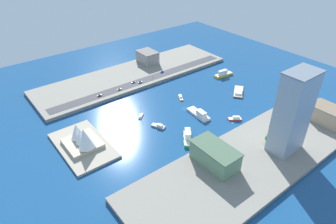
% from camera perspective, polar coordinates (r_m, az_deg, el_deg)
% --- Properties ---
extents(ground_plane, '(440.00, 440.00, 0.00)m').
position_cam_1_polar(ground_plane, '(303.54, 3.07, 0.80)').
color(ground_plane, navy).
extents(quay_west, '(70.00, 240.00, 3.41)m').
position_cam_1_polar(quay_west, '(253.43, 17.09, -7.79)').
color(quay_west, gray).
rests_on(quay_west, ground_plane).
extents(quay_east, '(70.00, 240.00, 3.41)m').
position_cam_1_polar(quay_east, '(369.47, -6.47, 7.11)').
color(quay_east, gray).
rests_on(quay_east, ground_plane).
extents(peninsula_point, '(64.53, 37.55, 2.00)m').
position_cam_1_polar(peninsula_point, '(262.53, -15.95, -6.15)').
color(peninsula_point, '#A89E89').
rests_on(peninsula_point, ground_plane).
extents(road_strip, '(12.85, 228.00, 0.15)m').
position_cam_1_polar(road_strip, '(351.29, -4.49, 6.12)').
color(road_strip, '#38383D').
rests_on(road_strip, quay_east).
extents(sailboat_small_white, '(8.72, 8.98, 11.48)m').
position_cam_1_polar(sailboat_small_white, '(290.01, -5.20, -0.76)').
color(sailboat_small_white, white).
rests_on(sailboat_small_white, ground_plane).
extents(water_taxi_orange, '(12.64, 8.74, 2.89)m').
position_cam_1_polar(water_taxi_orange, '(319.64, 2.43, 2.83)').
color(water_taxi_orange, orange).
rests_on(water_taxi_orange, ground_plane).
extents(tugboat_red, '(11.38, 13.00, 3.72)m').
position_cam_1_polar(tugboat_red, '(291.64, 12.71, -1.22)').
color(tugboat_red, red).
rests_on(tugboat_red, ground_plane).
extents(ferry_green_doubledeck, '(21.22, 18.55, 8.05)m').
position_cam_1_polar(ferry_green_doubledeck, '(258.88, 3.79, -4.79)').
color(ferry_green_doubledeck, '#2D8C4C').
rests_on(ferry_green_doubledeck, ground_plane).
extents(barge_flat_brown, '(24.28, 27.28, 3.57)m').
position_cam_1_polar(barge_flat_brown, '(338.59, 13.34, 3.78)').
color(barge_flat_brown, brown).
rests_on(barge_flat_brown, ground_plane).
extents(ferry_white_commuter, '(29.09, 10.88, 6.67)m').
position_cam_1_polar(ferry_white_commuter, '(291.44, 5.96, -0.33)').
color(ferry_white_commuter, silver).
rests_on(ferry_white_commuter, ground_plane).
extents(ferry_yellow_fast, '(9.58, 26.44, 7.93)m').
position_cam_1_polar(ferry_yellow_fast, '(372.77, 10.54, 7.17)').
color(ferry_yellow_fast, yellow).
rests_on(ferry_yellow_fast, ground_plane).
extents(yacht_sleek_gray, '(14.09, 9.62, 3.54)m').
position_cam_1_polar(yacht_sleek_gray, '(274.59, -1.84, -2.70)').
color(yacht_sleek_gray, '#999EA3').
rests_on(yacht_sleek_gray, ground_plane).
extents(apartment_midrise_tan, '(31.60, 20.93, 15.04)m').
position_cam_1_polar(apartment_midrise_tan, '(309.11, 28.35, -0.51)').
color(apartment_midrise_tan, tan).
rests_on(apartment_midrise_tan, quay_west).
extents(terminal_long_green, '(37.42, 20.35, 15.80)m').
position_cam_1_polar(terminal_long_green, '(229.82, 8.97, -8.20)').
color(terminal_long_green, slate).
rests_on(terminal_long_green, quay_west).
extents(carpark_squat_concrete, '(26.60, 20.56, 14.84)m').
position_cam_1_polar(carpark_squat_concrete, '(395.58, -3.94, 10.47)').
color(carpark_squat_concrete, gray).
rests_on(carpark_squat_concrete, quay_east).
extents(tower_tall_glass, '(18.18, 28.57, 68.69)m').
position_cam_1_polar(tower_tall_glass, '(244.73, 22.73, -0.15)').
color(tower_tall_glass, '#8C9EB2').
rests_on(tower_tall_glass, quay_west).
extents(sedan_silver, '(1.84, 4.96, 1.61)m').
position_cam_1_polar(sedan_silver, '(346.05, -6.62, 5.72)').
color(sedan_silver, black).
rests_on(sedan_silver, road_strip).
extents(hatchback_blue, '(1.87, 4.60, 1.69)m').
position_cam_1_polar(hatchback_blue, '(368.39, -1.16, 7.70)').
color(hatchback_blue, black).
rests_on(hatchback_blue, road_strip).
extents(pickup_red, '(1.98, 4.91, 1.63)m').
position_cam_1_polar(pickup_red, '(324.59, -12.96, 3.12)').
color(pickup_red, black).
rests_on(pickup_red, road_strip).
extents(taxi_yellow_cab, '(1.83, 4.27, 1.56)m').
position_cam_1_polar(taxi_yellow_cab, '(333.07, -9.28, 4.35)').
color(taxi_yellow_cab, black).
rests_on(taxi_yellow_cab, road_strip).
extents(van_white, '(2.13, 5.25, 1.67)m').
position_cam_1_polar(van_white, '(344.96, -5.34, 5.72)').
color(van_white, black).
rests_on(van_white, road_strip).
extents(traffic_light_waterfront, '(0.36, 0.36, 6.50)m').
position_cam_1_polar(traffic_light_waterfront, '(347.01, -2.90, 6.62)').
color(traffic_light_waterfront, black).
rests_on(traffic_light_waterfront, quay_east).
extents(opera_landmark, '(32.03, 27.27, 20.99)m').
position_cam_1_polar(opera_landmark, '(256.34, -16.14, -4.73)').
color(opera_landmark, '#BCAD93').
rests_on(opera_landmark, peninsula_point).
extents(park_tree_cluster, '(17.56, 21.75, 9.01)m').
position_cam_1_polar(park_tree_cluster, '(264.81, 19.72, -4.33)').
color(park_tree_cluster, brown).
rests_on(park_tree_cluster, quay_west).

